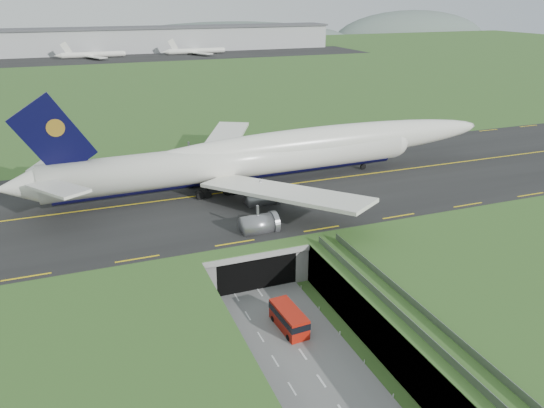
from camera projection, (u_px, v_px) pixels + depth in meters
name	position (u px, v px, depth m)	size (l,w,h in m)	color
ground	(278.00, 320.00, 69.76)	(900.00, 900.00, 0.00)	#396227
airfield_deck	(278.00, 300.00, 68.66)	(800.00, 800.00, 6.00)	gray
trench_road	(301.00, 352.00, 63.21)	(12.00, 75.00, 0.20)	slate
taxiway	(211.00, 195.00, 96.17)	(800.00, 44.00, 0.18)	black
tunnel_portal	(239.00, 245.00, 83.04)	(17.00, 22.30, 6.00)	gray
guideway	(444.00, 353.00, 54.88)	(3.00, 53.00, 7.05)	#A8A8A3
jumbo_jet	(272.00, 155.00, 100.58)	(97.33, 62.11, 20.56)	white
shuttle_tram	(289.00, 319.00, 67.25)	(3.00, 6.99, 2.81)	#AD180B
cargo_terminal	(98.00, 41.00, 324.55)	(320.00, 67.00, 15.60)	#B2B2B2
distant_hills	(166.00, 49.00, 466.07)	(700.00, 91.00, 60.00)	#51625B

